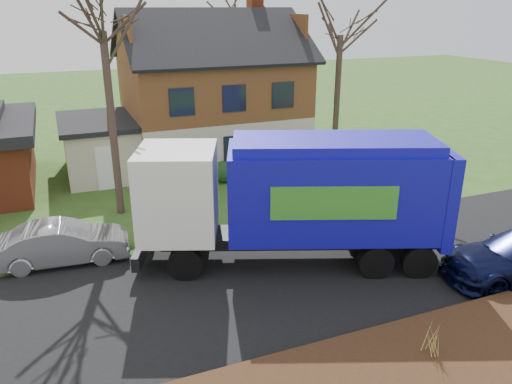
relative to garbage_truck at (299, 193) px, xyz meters
name	(u,v)px	position (x,y,z in m)	size (l,w,h in m)	color
ground	(285,279)	(-0.91, -0.94, -2.49)	(120.00, 120.00, 0.00)	#2E4E1A
road	(285,279)	(-0.91, -0.94, -2.48)	(80.00, 7.00, 0.02)	black
mulch_verge	(384,384)	(-0.91, -6.24, -2.34)	(80.00, 3.50, 0.30)	black
main_house	(203,88)	(0.58, 12.97, 1.54)	(12.95, 8.95, 9.26)	beige
garbage_truck	(299,193)	(0.00, 0.00, 0.00)	(10.36, 6.11, 4.31)	black
silver_sedan	(63,243)	(-7.38, 2.92, -1.78)	(1.49, 4.29, 1.41)	#A2A3AA
tree_front_west	(99,0)	(-5.01, 6.61, 5.92)	(3.43, 3.43, 10.20)	#402E26
tree_front_east	(342,12)	(6.88, 9.36, 5.44)	(3.51, 3.51, 9.75)	#3E3025
grass_clump_mid	(432,340)	(0.62, -5.93, -1.77)	(0.30, 0.25, 0.84)	#A59549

